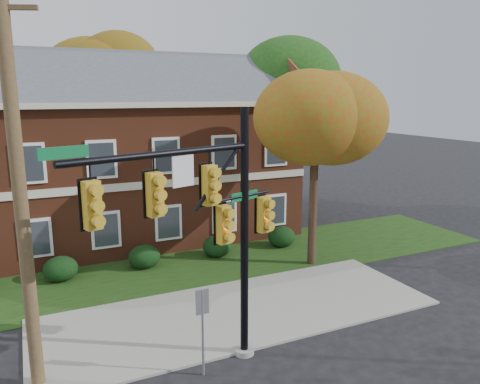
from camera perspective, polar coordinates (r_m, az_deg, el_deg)
name	(u,v)px	position (r m, az deg, el deg)	size (l,w,h in m)	color
ground	(252,325)	(16.33, 1.46, -15.86)	(120.00, 120.00, 0.00)	black
sidewalk	(239,311)	(17.12, -0.08, -14.34)	(14.00, 5.00, 0.08)	gray
grass_strip	(193,266)	(21.39, -5.79, -8.94)	(30.00, 6.00, 0.04)	#193811
apartment_building	(117,145)	(25.41, -14.79, 5.59)	(18.80, 8.80, 9.74)	brown
hedge_left	(60,269)	(20.89, -21.04, -8.75)	(1.40, 1.26, 1.05)	black
hedge_center	(144,257)	(21.34, -11.57, -7.73)	(1.40, 1.26, 1.05)	black
hedge_right	(218,246)	(22.33, -2.76, -6.60)	(1.40, 1.26, 1.05)	black
hedge_far_right	(282,237)	(23.81, 5.10, -5.45)	(1.40, 1.26, 1.05)	black
tree_near_right	(322,116)	(20.48, 9.98, 9.10)	(4.50, 4.25, 8.58)	black
tree_right_rear	(295,85)	(30.19, 6.71, 12.80)	(6.30, 5.95, 10.62)	black
tree_far_rear	(112,75)	(33.26, -15.34, 13.62)	(6.84, 6.46, 11.52)	black
traffic_signal	(208,215)	(12.20, -3.89, -2.83)	(6.24, 2.20, 7.27)	gray
utility_pole	(20,193)	(12.58, -25.26, -0.15)	(1.54, 0.69, 10.31)	brown
sign_post	(203,318)	(13.04, -4.59, -15.02)	(0.37, 0.07, 2.52)	slate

